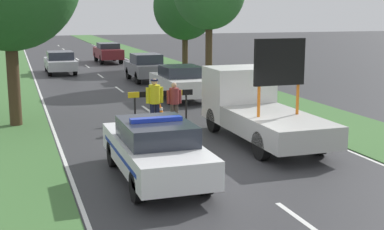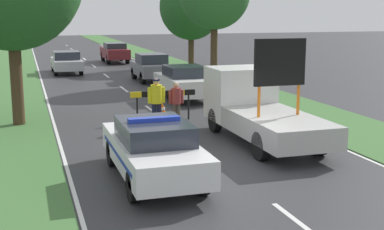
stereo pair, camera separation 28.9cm
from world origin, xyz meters
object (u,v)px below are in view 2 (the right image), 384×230
traffic_cone_near_truck (146,127)px  queued_car_suv_grey (151,67)px  police_car (153,149)px  work_truck (257,107)px  road_barrier (163,96)px  roadside_tree_near_left (191,7)px  traffic_cone_centre_front (130,141)px  pedestrian_civilian (176,100)px  queued_car_wagon_maroon (115,52)px  traffic_cone_near_police (162,110)px  police_officer (156,99)px  queued_car_sedan_silver (67,62)px  queued_car_van_white (184,82)px

traffic_cone_near_truck → queued_car_suv_grey: (3.37, 13.65, 0.57)m
police_car → work_truck: bearing=42.6°
road_barrier → roadside_tree_near_left: bearing=77.1°
police_car → traffic_cone_centre_front: 2.81m
pedestrian_civilian → queued_car_wagon_maroon: 24.66m
road_barrier → traffic_cone_near_police: road_barrier is taller
queued_car_suv_grey → police_officer: bearing=77.7°
traffic_cone_centre_front → traffic_cone_near_truck: bearing=64.8°
police_car → queued_car_sedan_silver: (-0.21, 24.08, -0.02)m
traffic_cone_centre_front → traffic_cone_near_truck: traffic_cone_centre_front is taller
queued_car_van_white → queued_car_suv_grey: size_ratio=1.04×
police_car → road_barrier: (2.02, 6.86, 0.16)m
pedestrian_civilian → queued_car_sedan_silver: (-2.50, 18.06, -0.16)m
queued_car_wagon_maroon → work_truck: bearing=90.1°
traffic_cone_centre_front → queued_car_van_white: size_ratio=0.16×
road_barrier → queued_car_van_white: 5.07m
traffic_cone_near_truck → roadside_tree_near_left: (7.82, 19.97, 4.11)m
police_car → queued_car_sedan_silver: bearing=96.3°
road_barrier → traffic_cone_near_police: bearing=93.9°
queued_car_van_white → work_truck: bearing=89.8°
queued_car_van_white → queued_car_sedan_silver: (-4.41, 12.64, -0.06)m
queued_car_sedan_silver → queued_car_suv_grey: bearing=128.2°
traffic_cone_near_police → queued_car_wagon_maroon: bearing=85.0°
queued_car_suv_grey → queued_car_wagon_maroon: bearing=-89.3°
police_car → traffic_cone_near_truck: size_ratio=8.96×
traffic_cone_near_truck → queued_car_van_white: (3.31, 6.68, 0.55)m
police_officer → queued_car_sedan_silver: size_ratio=0.39×
traffic_cone_centre_front → queued_car_wagon_maroon: queued_car_wagon_maroon is taller
police_officer → traffic_cone_near_police: bearing=-104.0°
work_truck → queued_car_suv_grey: 15.29m
work_truck → traffic_cone_near_truck: size_ratio=10.98×
police_car → police_officer: 5.97m
queued_car_van_white → queued_car_suv_grey: queued_car_suv_grey is taller
pedestrian_civilian → traffic_cone_near_police: 1.30m
police_car → traffic_cone_near_truck: 4.87m
queued_car_sedan_silver → queued_car_van_white: bearing=109.2°
road_barrier → queued_car_van_white: bearing=72.2°
traffic_cone_near_truck → traffic_cone_near_police: bearing=64.4°
queued_car_van_white → police_officer: bearing=64.5°
road_barrier → queued_car_wagon_maroon: size_ratio=0.54×
traffic_cone_centre_front → queued_car_suv_grey: bearing=74.6°
police_car → pedestrian_civilian: size_ratio=3.07×
police_car → traffic_cone_near_police: (2.04, 7.16, -0.42)m
queued_car_wagon_maroon → roadside_tree_near_left: bearing=128.0°
road_barrier → queued_car_suv_grey: bearing=86.7°
police_car → work_truck: work_truck is taller
police_car → queued_car_suv_grey: (4.25, 18.41, 0.05)m
road_barrier → traffic_cone_near_truck: size_ratio=4.69×
road_barrier → police_officer: 1.22m
police_officer → queued_car_van_white: (2.71, 5.67, -0.24)m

